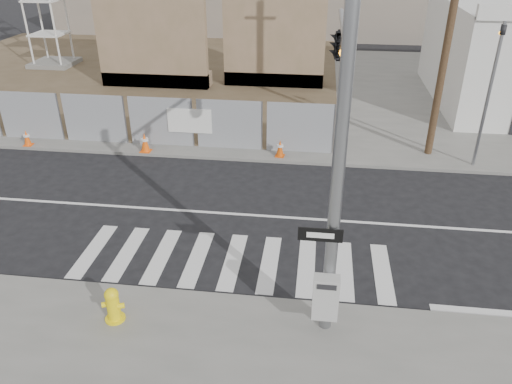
# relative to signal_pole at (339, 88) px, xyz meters

# --- Properties ---
(ground) EXTENTS (100.00, 100.00, 0.00)m
(ground) POSITION_rel_signal_pole_xyz_m (-2.49, 2.05, -4.78)
(ground) COLOR black
(ground) RESTS_ON ground
(sidewalk_far) EXTENTS (50.00, 20.00, 0.12)m
(sidewalk_far) POSITION_rel_signal_pole_xyz_m (-2.49, 16.05, -4.72)
(sidewalk_far) COLOR slate
(sidewalk_far) RESTS_ON ground
(signal_pole) EXTENTS (0.96, 5.87, 7.00)m
(signal_pole) POSITION_rel_signal_pole_xyz_m (0.00, 0.00, 0.00)
(signal_pole) COLOR gray
(signal_pole) RESTS_ON sidewalk_near
(far_signal_pole) EXTENTS (0.16, 0.20, 5.60)m
(far_signal_pole) POSITION_rel_signal_pole_xyz_m (5.51, 6.65, -1.30)
(far_signal_pole) COLOR gray
(far_signal_pole) RESTS_ON sidewalk_far
(chain_link_fence) EXTENTS (24.60, 0.04, 2.00)m
(chain_link_fence) POSITION_rel_signal_pole_xyz_m (-12.49, 7.05, -3.66)
(chain_link_fence) COLOR gray
(chain_link_fence) RESTS_ON sidewalk_far
(concrete_wall_left) EXTENTS (6.00, 1.30, 8.00)m
(concrete_wall_left) POSITION_rel_signal_pole_xyz_m (-9.49, 15.13, -1.40)
(concrete_wall_left) COLOR #786448
(concrete_wall_left) RESTS_ON sidewalk_far
(concrete_wall_right) EXTENTS (5.50, 1.30, 8.00)m
(concrete_wall_right) POSITION_rel_signal_pole_xyz_m (-2.99, 16.13, -1.40)
(concrete_wall_right) COLOR #786448
(concrete_wall_right) RESTS_ON sidewalk_far
(utility_pole_right) EXTENTS (1.60, 0.28, 10.00)m
(utility_pole_right) POSITION_rel_signal_pole_xyz_m (4.01, 7.55, 0.42)
(utility_pole_right) COLOR #503925
(utility_pole_right) RESTS_ON sidewalk_far
(fire_hydrant) EXTENTS (0.60, 0.60, 0.87)m
(fire_hydrant) POSITION_rel_signal_pole_xyz_m (-4.76, -3.17, -4.23)
(fire_hydrant) COLOR yellow
(fire_hydrant) RESTS_ON sidewalk_near
(traffic_cone_b) EXTENTS (0.35, 0.35, 0.65)m
(traffic_cone_b) POSITION_rel_signal_pole_xyz_m (-12.17, 6.27, -4.34)
(traffic_cone_b) COLOR #FF570D
(traffic_cone_b) RESTS_ON sidewalk_far
(traffic_cone_c) EXTENTS (0.41, 0.41, 0.78)m
(traffic_cone_c) POSITION_rel_signal_pole_xyz_m (-7.17, 6.27, -4.28)
(traffic_cone_c) COLOR #FC5A0D
(traffic_cone_c) RESTS_ON sidewalk_far
(traffic_cone_d) EXTENTS (0.39, 0.39, 0.69)m
(traffic_cone_d) POSITION_rel_signal_pole_xyz_m (-1.81, 6.48, -4.33)
(traffic_cone_d) COLOR #D64D0B
(traffic_cone_d) RESTS_ON sidewalk_far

